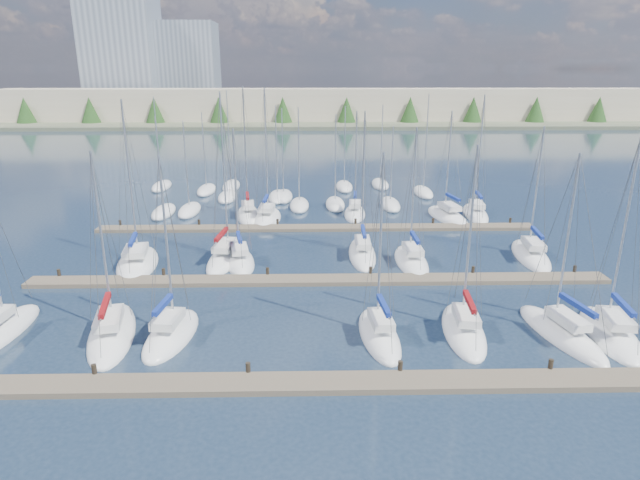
{
  "coord_description": "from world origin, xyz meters",
  "views": [
    {
      "loc": [
        -0.74,
        -21.74,
        15.47
      ],
      "look_at": [
        0.0,
        14.0,
        4.0
      ],
      "focal_mm": 30.0,
      "sensor_mm": 36.0,
      "label": 1
    }
  ],
  "objects_px": {
    "sailboat_i": "(226,256)",
    "sailboat_e": "(464,330)",
    "sailboat_b": "(112,333)",
    "sailboat_p": "(355,213)",
    "sailboat_m": "(531,255)",
    "sailboat_g": "(610,334)",
    "sailboat_f": "(561,333)",
    "sailboat_q": "(447,216)",
    "sailboat_l": "(411,261)",
    "sailboat_r": "(475,213)",
    "sailboat_n": "(248,214)",
    "sailboat_k": "(362,253)",
    "sailboat_d": "(379,335)",
    "sailboat_c": "(171,334)",
    "sailboat_h": "(138,263)",
    "sailboat_a": "(0,332)",
    "sailboat_j": "(240,261)",
    "sailboat_o": "(267,218)"
  },
  "relations": [
    {
      "from": "sailboat_e",
      "to": "sailboat_o",
      "type": "relative_size",
      "value": 0.84
    },
    {
      "from": "sailboat_l",
      "to": "sailboat_r",
      "type": "distance_m",
      "value": 18.12
    },
    {
      "from": "sailboat_m",
      "to": "sailboat_a",
      "type": "relative_size",
      "value": 1.03
    },
    {
      "from": "sailboat_i",
      "to": "sailboat_e",
      "type": "xyz_separation_m",
      "value": [
        16.54,
        -13.84,
        -0.01
      ]
    },
    {
      "from": "sailboat_l",
      "to": "sailboat_a",
      "type": "distance_m",
      "value": 29.99
    },
    {
      "from": "sailboat_h",
      "to": "sailboat_g",
      "type": "distance_m",
      "value": 35.03
    },
    {
      "from": "sailboat_b",
      "to": "sailboat_a",
      "type": "relative_size",
      "value": 1.03
    },
    {
      "from": "sailboat_f",
      "to": "sailboat_d",
      "type": "height_order",
      "value": "sailboat_d"
    },
    {
      "from": "sailboat_f",
      "to": "sailboat_h",
      "type": "relative_size",
      "value": 0.84
    },
    {
      "from": "sailboat_i",
      "to": "sailboat_n",
      "type": "bearing_deg",
      "value": 94.4
    },
    {
      "from": "sailboat_h",
      "to": "sailboat_a",
      "type": "relative_size",
      "value": 1.22
    },
    {
      "from": "sailboat_q",
      "to": "sailboat_n",
      "type": "distance_m",
      "value": 21.81
    },
    {
      "from": "sailboat_r",
      "to": "sailboat_o",
      "type": "xyz_separation_m",
      "value": [
        -22.97,
        -1.28,
        0.0
      ]
    },
    {
      "from": "sailboat_d",
      "to": "sailboat_o",
      "type": "relative_size",
      "value": 0.82
    },
    {
      "from": "sailboat_p",
      "to": "sailboat_m",
      "type": "xyz_separation_m",
      "value": [
        14.01,
        -14.23,
        -0.01
      ]
    },
    {
      "from": "sailboat_i",
      "to": "sailboat_n",
      "type": "relative_size",
      "value": 1.0
    },
    {
      "from": "sailboat_i",
      "to": "sailboat_h",
      "type": "relative_size",
      "value": 1.04
    },
    {
      "from": "sailboat_h",
      "to": "sailboat_a",
      "type": "height_order",
      "value": "sailboat_h"
    },
    {
      "from": "sailboat_j",
      "to": "sailboat_g",
      "type": "bearing_deg",
      "value": -40.35
    },
    {
      "from": "sailboat_k",
      "to": "sailboat_o",
      "type": "distance_m",
      "value": 14.99
    },
    {
      "from": "sailboat_b",
      "to": "sailboat_d",
      "type": "xyz_separation_m",
      "value": [
        16.21,
        -0.55,
        0.02
      ]
    },
    {
      "from": "sailboat_q",
      "to": "sailboat_g",
      "type": "distance_m",
      "value": 27.4
    },
    {
      "from": "sailboat_k",
      "to": "sailboat_g",
      "type": "bearing_deg",
      "value": -45.79
    },
    {
      "from": "sailboat_b",
      "to": "sailboat_e",
      "type": "bearing_deg",
      "value": -12.6
    },
    {
      "from": "sailboat_d",
      "to": "sailboat_e",
      "type": "bearing_deg",
      "value": 0.68
    },
    {
      "from": "sailboat_m",
      "to": "sailboat_k",
      "type": "height_order",
      "value": "sailboat_k"
    },
    {
      "from": "sailboat_f",
      "to": "sailboat_g",
      "type": "distance_m",
      "value": 2.99
    },
    {
      "from": "sailboat_q",
      "to": "sailboat_a",
      "type": "height_order",
      "value": "sailboat_q"
    },
    {
      "from": "sailboat_b",
      "to": "sailboat_q",
      "type": "relative_size",
      "value": 0.98
    },
    {
      "from": "sailboat_e",
      "to": "sailboat_g",
      "type": "height_order",
      "value": "sailboat_g"
    },
    {
      "from": "sailboat_b",
      "to": "sailboat_c",
      "type": "height_order",
      "value": "sailboat_b"
    },
    {
      "from": "sailboat_n",
      "to": "sailboat_k",
      "type": "bearing_deg",
      "value": -56.7
    },
    {
      "from": "sailboat_k",
      "to": "sailboat_d",
      "type": "bearing_deg",
      "value": -89.51
    },
    {
      "from": "sailboat_c",
      "to": "sailboat_a",
      "type": "distance_m",
      "value": 10.54
    },
    {
      "from": "sailboat_a",
      "to": "sailboat_q",
      "type": "bearing_deg",
      "value": 40.44
    },
    {
      "from": "sailboat_r",
      "to": "sailboat_h",
      "type": "xyz_separation_m",
      "value": [
        -32.7,
        -15.1,
        -0.01
      ]
    },
    {
      "from": "sailboat_b",
      "to": "sailboat_p",
      "type": "bearing_deg",
      "value": 46.04
    },
    {
      "from": "sailboat_e",
      "to": "sailboat_j",
      "type": "xyz_separation_m",
      "value": [
        -15.27,
        12.75,
        0.0
      ]
    },
    {
      "from": "sailboat_f",
      "to": "sailboat_d",
      "type": "xyz_separation_m",
      "value": [
        -11.05,
        0.08,
        0.01
      ]
    },
    {
      "from": "sailboat_p",
      "to": "sailboat_g",
      "type": "distance_m",
      "value": 31.42
    },
    {
      "from": "sailboat_r",
      "to": "sailboat_o",
      "type": "height_order",
      "value": "sailboat_o"
    },
    {
      "from": "sailboat_c",
      "to": "sailboat_h",
      "type": "xyz_separation_m",
      "value": [
        -5.87,
        12.68,
        -0.01
      ]
    },
    {
      "from": "sailboat_e",
      "to": "sailboat_q",
      "type": "bearing_deg",
      "value": 83.9
    },
    {
      "from": "sailboat_d",
      "to": "sailboat_q",
      "type": "bearing_deg",
      "value": 63.63
    },
    {
      "from": "sailboat_q",
      "to": "sailboat_r",
      "type": "bearing_deg",
      "value": 7.16
    },
    {
      "from": "sailboat_b",
      "to": "sailboat_m",
      "type": "bearing_deg",
      "value": 11.22
    },
    {
      "from": "sailboat_f",
      "to": "sailboat_p",
      "type": "bearing_deg",
      "value": 98.82
    },
    {
      "from": "sailboat_g",
      "to": "sailboat_j",
      "type": "bearing_deg",
      "value": 159.78
    },
    {
      "from": "sailboat_m",
      "to": "sailboat_n",
      "type": "relative_size",
      "value": 0.81
    },
    {
      "from": "sailboat_e",
      "to": "sailboat_d",
      "type": "xyz_separation_m",
      "value": [
        -5.25,
        -0.47,
        0.01
      ]
    }
  ]
}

